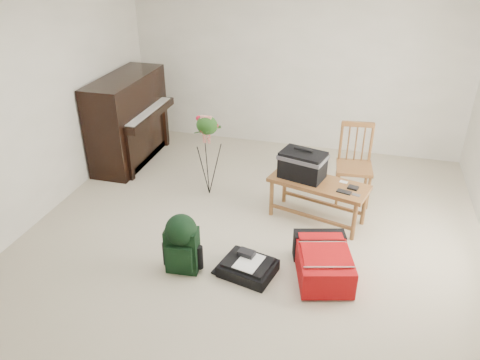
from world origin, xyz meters
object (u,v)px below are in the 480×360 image
(black_duffel, at_px, (248,267))
(red_suitcase, at_px, (324,259))
(green_backpack, at_px, (182,241))
(bench, at_px, (307,172))
(piano, at_px, (129,121))
(flower_stand, at_px, (208,156))
(dining_chair, at_px, (355,165))

(black_duffel, bearing_deg, red_suitcase, 28.92)
(red_suitcase, height_order, green_backpack, green_backpack)
(bench, bearing_deg, piano, 176.07)
(black_duffel, bearing_deg, bench, 85.08)
(black_duffel, relative_size, green_backpack, 0.93)
(piano, relative_size, flower_stand, 1.36)
(piano, bearing_deg, bench, -19.05)
(piano, xyz_separation_m, red_suitcase, (3.02, -1.90, -0.43))
(dining_chair, height_order, black_duffel, dining_chair)
(piano, height_order, flower_stand, piano)
(red_suitcase, height_order, flower_stand, flower_stand)
(piano, distance_m, flower_stand, 1.58)
(bench, relative_size, dining_chair, 1.21)
(red_suitcase, xyz_separation_m, flower_stand, (-1.60, 1.21, 0.37))
(piano, xyz_separation_m, bench, (2.69, -0.93, 0.01))
(bench, distance_m, flower_stand, 1.29)
(bench, xyz_separation_m, red_suitcase, (0.34, -0.97, -0.44))
(green_backpack, relative_size, flower_stand, 0.58)
(piano, distance_m, bench, 2.84)
(bench, xyz_separation_m, black_duffel, (-0.38, -1.17, -0.53))
(flower_stand, bearing_deg, dining_chair, 9.45)
(piano, relative_size, black_duffel, 2.54)
(bench, xyz_separation_m, flower_stand, (-1.26, 0.25, -0.07))
(flower_stand, bearing_deg, black_duffel, -59.64)
(red_suitcase, relative_size, flower_stand, 0.78)
(red_suitcase, distance_m, flower_stand, 2.04)
(dining_chair, bearing_deg, black_duffel, -122.87)
(dining_chair, distance_m, red_suitcase, 1.60)
(piano, bearing_deg, red_suitcase, -32.08)
(black_duffel, xyz_separation_m, flower_stand, (-0.88, 1.42, 0.46))
(black_duffel, bearing_deg, green_backpack, -156.74)
(black_duffel, bearing_deg, dining_chair, 76.11)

